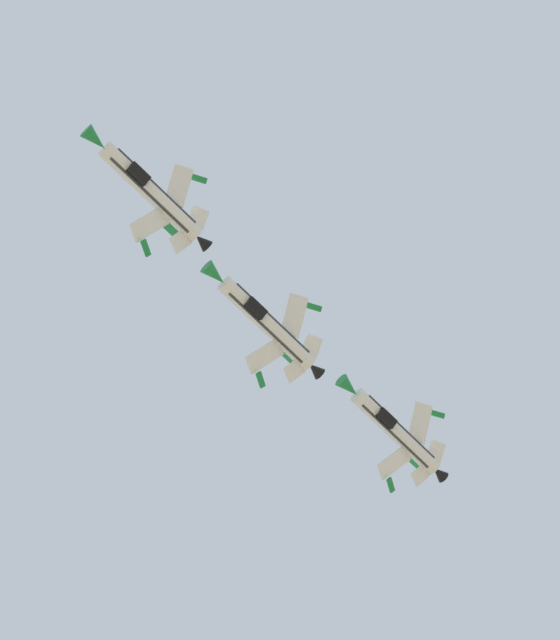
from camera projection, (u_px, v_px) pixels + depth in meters
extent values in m
cylinder|color=silver|center=(151.00, 192.00, 129.14)|extent=(12.05, 4.58, 1.70)
cube|color=#2D3338|center=(153.00, 191.00, 128.75)|extent=(10.09, 3.70, 1.33)
cone|color=#197A38|center=(95.00, 139.00, 127.04)|extent=(2.71, 2.10, 1.56)
cone|color=black|center=(202.00, 241.00, 131.13)|extent=(1.88, 1.71, 1.36)
ellipsoid|color=#192333|center=(127.00, 175.00, 128.89)|extent=(3.48, 2.29, 1.55)
cube|color=black|center=(138.00, 174.00, 127.84)|extent=(2.47, 1.86, 1.38)
cube|color=silver|center=(179.00, 186.00, 130.81)|extent=(2.57, 3.39, 3.20)
cube|color=#197A38|center=(199.00, 179.00, 132.13)|extent=(1.68, 0.92, 0.57)
cube|color=silver|center=(149.00, 224.00, 128.34)|extent=(3.44, 3.51, 3.20)
cube|color=#197A38|center=(146.00, 248.00, 127.68)|extent=(1.56, 1.48, 0.57)
cube|color=silver|center=(198.00, 218.00, 131.36)|extent=(1.91, 1.84, 1.71)
cube|color=silver|center=(181.00, 241.00, 129.92)|extent=(2.33, 2.31, 1.71)
cube|color=#197A38|center=(178.00, 232.00, 132.06)|extent=(3.02, 2.61, 1.93)
cylinder|color=silver|center=(267.00, 324.00, 133.50)|extent=(12.05, 4.58, 1.70)
cube|color=#2D3338|center=(269.00, 323.00, 133.08)|extent=(10.11, 3.78, 1.24)
cone|color=#197A38|center=(215.00, 275.00, 131.39)|extent=(2.71, 2.10, 1.56)
cone|color=black|center=(315.00, 369.00, 135.48)|extent=(1.88, 1.71, 1.36)
ellipsoid|color=#192333|center=(245.00, 307.00, 133.28)|extent=(3.48, 2.28, 1.55)
cube|color=black|center=(255.00, 308.00, 132.15)|extent=(2.47, 1.88, 1.35)
cube|color=silver|center=(294.00, 316.00, 134.90)|extent=(2.65, 3.70, 2.86)
cube|color=#197A38|center=(314.00, 307.00, 136.01)|extent=(1.69, 0.95, 0.54)
cube|color=silver|center=(265.00, 356.00, 132.96)|extent=(3.65, 3.75, 2.86)
cube|color=#197A38|center=(261.00, 380.00, 132.50)|extent=(1.57, 1.50, 0.54)
cube|color=silver|center=(312.00, 346.00, 135.56)|extent=(1.93, 2.00, 1.54)
cube|color=silver|center=(295.00, 370.00, 134.43)|extent=(2.43, 2.45, 1.54)
cube|color=#197A38|center=(292.00, 357.00, 136.50)|extent=(2.97, 2.41, 2.12)
cylinder|color=silver|center=(396.00, 432.00, 142.30)|extent=(12.05, 4.58, 1.70)
cube|color=#2D3338|center=(398.00, 432.00, 141.89)|extent=(10.11, 3.78, 1.24)
cone|color=#197A38|center=(349.00, 387.00, 140.20)|extent=(2.71, 2.10, 1.56)
cone|color=black|center=(439.00, 473.00, 144.29)|extent=(1.88, 1.71, 1.36)
ellipsoid|color=#192333|center=(375.00, 416.00, 142.09)|extent=(3.48, 2.28, 1.55)
cube|color=black|center=(386.00, 418.00, 140.96)|extent=(2.47, 1.88, 1.35)
cube|color=silver|center=(420.00, 423.00, 143.71)|extent=(2.64, 3.69, 2.87)
cube|color=#197A38|center=(437.00, 414.00, 144.83)|extent=(1.69, 0.95, 0.55)
cube|color=silver|center=(394.00, 462.00, 141.75)|extent=(3.64, 3.75, 2.87)
cube|color=#197A38|center=(391.00, 485.00, 141.29)|extent=(1.57, 1.50, 0.55)
cube|color=silver|center=(436.00, 452.00, 144.37)|extent=(1.93, 2.00, 1.54)
cube|color=silver|center=(421.00, 474.00, 143.23)|extent=(2.42, 2.44, 1.54)
cube|color=#197A38|center=(417.00, 461.00, 145.30)|extent=(2.97, 2.41, 2.11)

